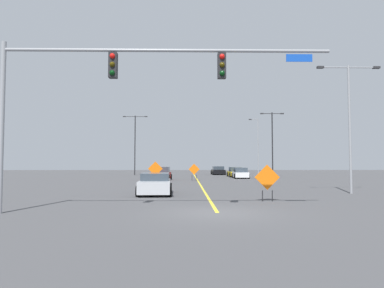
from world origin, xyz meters
name	(u,v)px	position (x,y,z in m)	size (l,w,h in m)	color
ground	(217,213)	(0.00, 0.00, 0.00)	(153.56, 153.56, 0.00)	#444447
road_centre_stripe	(194,175)	(0.00, 42.66, 0.00)	(0.16, 85.31, 0.01)	yellow
traffic_signal_assembly	(115,81)	(-4.23, -0.01, 5.43)	(13.63, 0.44, 7.05)	gray
street_lamp_mid_left	(349,117)	(9.56, 8.48, 5.08)	(4.21, 0.24, 8.54)	gray
street_lamp_far_right	(257,144)	(10.10, 40.99, 4.92)	(1.53, 0.24, 9.06)	gray
street_lamp_mid_right	(135,140)	(-9.46, 41.02, 5.55)	(3.91, 0.24, 9.48)	black
street_lamp_near_left	(272,139)	(10.15, 31.57, 5.07)	(3.14, 0.24, 8.68)	black
construction_sign_median_near	(267,179)	(3.01, 4.12, 1.19)	(1.34, 0.05, 1.93)	orange
construction_sign_right_shoulder	(194,170)	(-0.40, 24.83, 1.18)	(1.23, 0.06, 1.89)	orange
construction_sign_right_lane	(155,170)	(-4.13, 17.89, 1.35)	(1.34, 0.16, 2.13)	orange
car_black_near	(218,171)	(3.96, 43.00, 0.64)	(2.21, 4.39, 1.37)	black
car_silver_mid	(155,184)	(-3.27, 8.27, 0.67)	(2.29, 4.55, 1.36)	#B7BABF
car_yellow_passing	(235,172)	(5.59, 34.50, 0.63)	(2.03, 3.91, 1.36)	gold
car_red_far	(162,174)	(-4.07, 26.20, 0.69)	(2.14, 4.11, 1.51)	red
car_white_approaching	(240,173)	(5.66, 30.26, 0.63)	(1.99, 3.87, 1.36)	white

